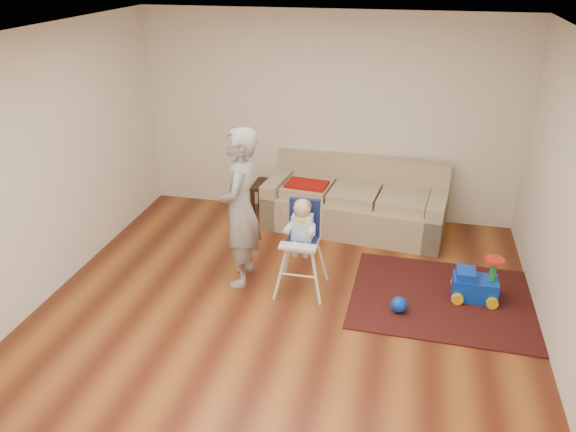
% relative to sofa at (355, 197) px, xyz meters
% --- Properties ---
extents(ground, '(5.50, 5.50, 0.00)m').
position_rel_sofa_xyz_m(ground, '(-0.45, -2.30, -0.44)').
color(ground, '#502011').
rests_on(ground, ground).
extents(room_envelope, '(5.04, 5.52, 2.72)m').
position_rel_sofa_xyz_m(room_envelope, '(-0.45, -1.77, 1.43)').
color(room_envelope, silver).
rests_on(room_envelope, ground).
extents(sofa, '(2.39, 1.19, 0.89)m').
position_rel_sofa_xyz_m(sofa, '(0.00, 0.00, 0.00)').
color(sofa, gray).
rests_on(sofa, ground).
extents(side_table, '(0.45, 0.45, 0.45)m').
position_rel_sofa_xyz_m(side_table, '(-1.18, 0.18, -0.22)').
color(side_table, black).
rests_on(side_table, ground).
extents(area_rug, '(2.08, 1.57, 0.02)m').
position_rel_sofa_xyz_m(area_rug, '(1.20, -1.48, -0.44)').
color(area_rug, black).
rests_on(area_rug, ground).
extents(ride_on_toy, '(0.45, 0.32, 0.49)m').
position_rel_sofa_xyz_m(ride_on_toy, '(1.44, -1.41, -0.18)').
color(ride_on_toy, '#0B3AC8').
rests_on(ride_on_toy, area_rug).
extents(toy_ball, '(0.17, 0.17, 0.17)m').
position_rel_sofa_xyz_m(toy_ball, '(0.68, -1.84, -0.34)').
color(toy_ball, '#0B3AC8').
rests_on(toy_ball, area_rug).
extents(high_chair, '(0.50, 0.50, 1.07)m').
position_rel_sofa_xyz_m(high_chair, '(-0.37, -1.62, 0.07)').
color(high_chair, silver).
rests_on(high_chair, ground).
extents(adult, '(0.48, 0.68, 1.75)m').
position_rel_sofa_xyz_m(adult, '(-1.05, -1.57, 0.43)').
color(adult, '#99999B').
rests_on(adult, ground).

